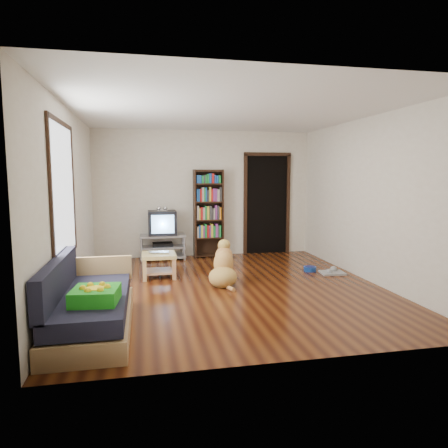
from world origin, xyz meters
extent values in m
plane|color=#57290E|center=(0.00, 0.00, 0.00)|extent=(5.00, 5.00, 0.00)
plane|color=white|center=(0.00, 0.00, 2.60)|extent=(5.00, 5.00, 0.00)
plane|color=silver|center=(0.00, 2.50, 1.30)|extent=(4.50, 0.00, 4.50)
plane|color=silver|center=(0.00, -2.50, 1.30)|extent=(4.50, 0.00, 4.50)
plane|color=silver|center=(-2.25, 0.00, 1.30)|extent=(0.00, 5.00, 5.00)
plane|color=silver|center=(2.25, 0.00, 1.30)|extent=(0.00, 5.00, 5.00)
cube|color=green|center=(-1.75, -1.73, 0.49)|extent=(0.49, 0.49, 0.15)
imported|color=silver|center=(-1.03, 0.79, 0.41)|extent=(0.35, 0.24, 0.03)
cylinder|color=navy|center=(1.60, 0.70, 0.04)|extent=(0.22, 0.22, 0.08)
cube|color=#999999|center=(1.90, 0.45, 0.01)|extent=(0.43, 0.36, 0.03)
cube|color=white|center=(-2.23, -0.50, 1.50)|extent=(0.02, 1.30, 1.60)
cube|color=black|center=(-2.23, -0.50, 2.32)|extent=(0.03, 1.42, 0.06)
cube|color=black|center=(-2.23, -0.50, 0.68)|extent=(0.03, 1.42, 0.06)
cube|color=black|center=(-2.23, -1.20, 1.50)|extent=(0.03, 0.06, 1.70)
cube|color=black|center=(-2.23, 0.20, 1.50)|extent=(0.03, 0.06, 1.70)
cube|color=black|center=(1.35, 2.48, 1.05)|extent=(0.90, 0.02, 2.10)
cube|color=black|center=(0.87, 2.47, 1.05)|extent=(0.07, 0.05, 2.14)
cube|color=black|center=(1.83, 2.47, 1.05)|extent=(0.07, 0.05, 2.14)
cube|color=black|center=(1.35, 2.47, 2.13)|extent=(1.03, 0.05, 0.07)
cube|color=#99999E|center=(-0.90, 2.25, 0.48)|extent=(0.90, 0.45, 0.04)
cube|color=#99999E|center=(-0.90, 2.25, 0.25)|extent=(0.86, 0.42, 0.03)
cube|color=#99999E|center=(-0.90, 2.25, 0.06)|extent=(0.90, 0.45, 0.04)
cylinder|color=#99999E|center=(-1.32, 2.05, 0.25)|extent=(0.04, 0.04, 0.50)
cylinder|color=#99999E|center=(-0.48, 2.05, 0.25)|extent=(0.04, 0.04, 0.50)
cylinder|color=#99999E|center=(-1.32, 2.45, 0.25)|extent=(0.04, 0.04, 0.50)
cylinder|color=#99999E|center=(-0.48, 2.45, 0.25)|extent=(0.04, 0.04, 0.50)
cube|color=black|center=(-0.90, 2.25, 0.30)|extent=(0.40, 0.30, 0.07)
cube|color=black|center=(-0.90, 2.25, 0.74)|extent=(0.55, 0.48, 0.48)
cube|color=black|center=(-0.90, 2.45, 0.74)|extent=(0.40, 0.14, 0.36)
cube|color=#8CBFF2|center=(-0.90, 2.00, 0.74)|extent=(0.44, 0.02, 0.36)
cube|color=silver|center=(-0.90, 2.20, 0.99)|extent=(0.20, 0.07, 0.02)
sphere|color=silver|center=(-0.96, 2.20, 1.04)|extent=(0.09, 0.09, 0.09)
sphere|color=silver|center=(-0.84, 2.20, 1.04)|extent=(0.09, 0.09, 0.09)
cube|color=black|center=(-0.23, 2.34, 0.90)|extent=(0.03, 0.30, 1.80)
cube|color=black|center=(0.34, 2.34, 0.90)|extent=(0.03, 0.30, 1.80)
cube|color=black|center=(0.05, 2.48, 0.90)|extent=(0.60, 0.02, 1.80)
cube|color=black|center=(0.05, 2.34, 0.03)|extent=(0.56, 0.28, 0.02)
cube|color=black|center=(0.05, 2.34, 0.40)|extent=(0.56, 0.28, 0.03)
cube|color=black|center=(0.05, 2.34, 0.77)|extent=(0.56, 0.28, 0.02)
cube|color=black|center=(0.05, 2.34, 1.14)|extent=(0.56, 0.28, 0.02)
cube|color=black|center=(0.05, 2.34, 1.51)|extent=(0.56, 0.28, 0.02)
cube|color=black|center=(0.05, 2.34, 1.77)|extent=(0.56, 0.28, 0.02)
cube|color=tan|center=(-1.83, -1.40, 0.11)|extent=(0.80, 1.80, 0.22)
cube|color=#1E1E2D|center=(-1.83, -1.40, 0.33)|extent=(0.74, 1.74, 0.18)
cube|color=#1E1E2D|center=(-2.17, -1.40, 0.60)|extent=(0.12, 1.74, 0.40)
cube|color=tan|center=(-1.83, -0.54, 0.50)|extent=(0.80, 0.06, 0.30)
cube|color=tan|center=(-1.03, 0.82, 0.37)|extent=(0.55, 0.55, 0.06)
cube|color=tan|center=(-1.03, 0.82, 0.10)|extent=(0.45, 0.45, 0.03)
cube|color=#D7B86E|center=(-1.27, 0.58, 0.17)|extent=(0.06, 0.06, 0.34)
cube|color=tan|center=(-0.80, 0.58, 0.17)|extent=(0.06, 0.06, 0.34)
cube|color=tan|center=(-1.27, 1.05, 0.17)|extent=(0.06, 0.06, 0.34)
cube|color=tan|center=(-0.80, 1.05, 0.17)|extent=(0.06, 0.06, 0.34)
ellipsoid|color=gold|center=(-0.10, 0.08, 0.13)|extent=(0.54, 0.57, 0.32)
ellipsoid|color=tan|center=(-0.05, 0.24, 0.31)|extent=(0.39, 0.41, 0.43)
ellipsoid|color=tan|center=(-0.03, 0.33, 0.41)|extent=(0.33, 0.31, 0.30)
ellipsoid|color=#D8B353|center=(-0.02, 0.38, 0.58)|extent=(0.25, 0.26, 0.19)
ellipsoid|color=#B59645|center=(0.01, 0.48, 0.56)|extent=(0.12, 0.18, 0.08)
sphere|color=black|center=(0.03, 0.55, 0.56)|extent=(0.04, 0.04, 0.04)
ellipsoid|color=#BF7D49|center=(-0.10, 0.36, 0.57)|extent=(0.06, 0.07, 0.13)
ellipsoid|color=#B68446|center=(0.05, 0.32, 0.57)|extent=(0.06, 0.07, 0.13)
cylinder|color=tan|center=(-0.07, 0.43, 0.17)|extent=(0.09, 0.12, 0.35)
cylinder|color=gold|center=(0.06, 0.39, 0.17)|extent=(0.09, 0.12, 0.35)
sphere|color=tan|center=(-0.06, 0.47, 0.02)|extent=(0.09, 0.09, 0.09)
sphere|color=tan|center=(0.07, 0.43, 0.02)|extent=(0.09, 0.09, 0.09)
cylinder|color=#CA864D|center=(-0.05, -0.13, 0.03)|extent=(0.14, 0.31, 0.07)
camera|label=1|loc=(-1.26, -5.76, 1.68)|focal=32.00mm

